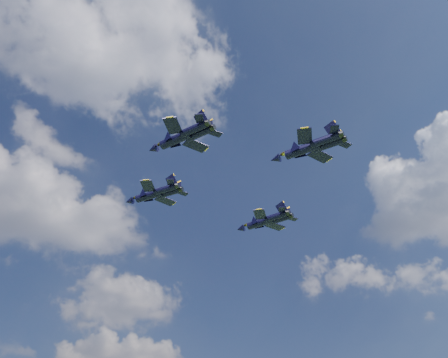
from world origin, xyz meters
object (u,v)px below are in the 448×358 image
at_px(jet_lead, 148,196).
at_px(jet_right, 259,223).
at_px(jet_left, 174,140).
at_px(jet_slot, 300,150).

relative_size(jet_lead, jet_right, 0.95).
bearing_deg(jet_right, jet_left, -176.06).
relative_size(jet_lead, jet_left, 0.96).
bearing_deg(jet_right, jet_lead, 140.86).
distance_m(jet_lead, jet_left, 22.48).
distance_m(jet_left, jet_right, 32.83).
bearing_deg(jet_left, jet_lead, 52.66).
relative_size(jet_left, jet_slot, 0.96).
distance_m(jet_lead, jet_right, 25.19).
bearing_deg(jet_slot, jet_lead, 91.80).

